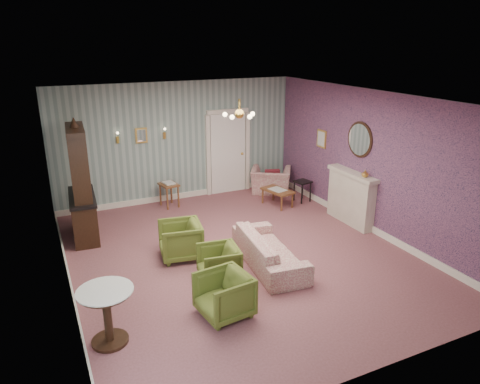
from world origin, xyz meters
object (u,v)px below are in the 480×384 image
coffee_table (277,197)px  olive_chair_b (219,262)px  sofa_chintz (269,245)px  dresser (80,180)px  olive_chair_a (224,293)px  wingback_chair (271,176)px  side_table_black (302,191)px  olive_chair_c (180,238)px  pedestal_table (108,316)px  fireplace (351,198)px

coffee_table → olive_chair_b: bearing=-134.9°
sofa_chintz → dresser: dresser is taller
olive_chair_a → wingback_chair: size_ratio=0.73×
dresser → side_table_black: 5.22m
olive_chair_c → pedestal_table: 2.55m
side_table_black → pedestal_table: bearing=-146.3°
side_table_black → pedestal_table: (-5.30, -3.54, 0.14)m
olive_chair_c → sofa_chintz: bearing=64.7°
olive_chair_b → olive_chair_c: bearing=-155.2°
side_table_black → pedestal_table: pedestal_table is taller
wingback_chair → pedestal_table: bearing=74.9°
fireplace → olive_chair_a: bearing=-152.3°
side_table_black → sofa_chintz: bearing=-132.5°
olive_chair_c → pedestal_table: pedestal_table is taller
olive_chair_b → olive_chair_c: 1.10m
olive_chair_a → wingback_chair: (3.30, 4.55, 0.07)m
olive_chair_b → wingback_chair: bearing=147.9°
pedestal_table → side_table_black: bearing=33.7°
olive_chair_a → coffee_table: bearing=133.8°
wingback_chair → coffee_table: wingback_chair is taller
sofa_chintz → wingback_chair: (1.94, 3.46, 0.05)m
dresser → fireplace: size_ratio=1.71×
olive_chair_b → side_table_black: 4.25m
olive_chair_b → fireplace: bearing=114.1°
wingback_chair → coffee_table: size_ratio=1.26×
wingback_chair → olive_chair_c: bearing=70.1°
olive_chair_c → pedestal_table: size_ratio=0.94×
fireplace → coffee_table: 1.87m
coffee_table → pedestal_table: (-4.60, -3.55, 0.20)m
olive_chair_b → dresser: 3.43m
olive_chair_b → pedestal_table: (-1.96, -0.90, 0.07)m
side_table_black → fireplace: bearing=-82.4°
sofa_chintz → pedestal_table: bearing=115.2°
sofa_chintz → fireplace: size_ratio=1.41×
coffee_table → pedestal_table: 5.82m
wingback_chair → olive_chair_a: bearing=86.8°
olive_chair_a → olive_chair_c: 2.03m
fireplace → side_table_black: bearing=97.6°
dresser → olive_chair_b: bearing=-53.1°
olive_chair_a → dresser: bearing=-165.7°
olive_chair_c → fireplace: size_ratio=0.54×
wingback_chair → fireplace: size_ratio=0.71×
olive_chair_a → pedestal_table: bearing=-99.6°
wingback_chair → dresser: size_ratio=0.42×
wingback_chair → fireplace: (0.58, -2.52, 0.14)m
olive_chair_b → dresser: size_ratio=0.28×
coffee_table → side_table_black: 0.70m
dresser → side_table_black: size_ratio=4.52×
olive_chair_c → side_table_black: bearing=122.8°
sofa_chintz → side_table_black: (2.31, 2.52, -0.12)m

